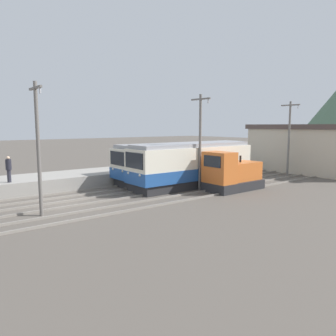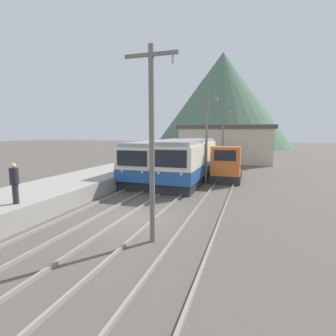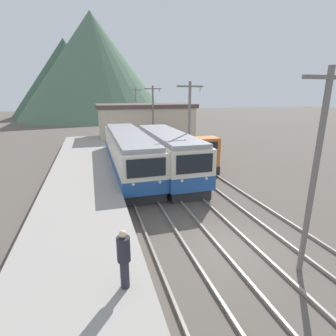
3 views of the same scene
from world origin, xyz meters
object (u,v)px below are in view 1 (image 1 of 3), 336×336
catenary_mast_near (38,144)px  commuter_train_center (193,166)px  catenary_mast_far (289,136)px  commuter_train_left (185,163)px  person_on_platform (9,168)px  catenary_mast_mid (200,139)px  shunting_locomotive (231,174)px

catenary_mast_near → commuter_train_center: bearing=96.9°
commuter_train_center → catenary_mast_far: (1.51, 11.26, 2.30)m
commuter_train_left → person_on_platform: (-2.20, -14.29, 0.40)m
commuter_train_left → catenary_mast_near: catenary_mast_near is taller
catenary_mast_near → catenary_mast_mid: bearing=90.0°
shunting_locomotive → catenary_mast_mid: catenary_mast_mid is taller
commuter_train_left → catenary_mast_near: 14.92m
person_on_platform → catenary_mast_near: bearing=1.7°
commuter_train_center → catenary_mast_far: bearing=82.4°
person_on_platform → catenary_mast_mid: bearing=61.7°
commuter_train_left → catenary_mast_mid: catenary_mast_mid is taller
catenary_mast_near → person_on_platform: catenary_mast_near is taller
commuter_train_center → person_on_platform: 13.63m
catenary_mast_mid → person_on_platform: catenary_mast_mid is taller
shunting_locomotive → catenary_mast_mid: bearing=-128.3°
catenary_mast_far → shunting_locomotive: bearing=-81.5°
catenary_mast_far → catenary_mast_mid: bearing=-90.0°
shunting_locomotive → catenary_mast_near: bearing=-96.2°
commuter_train_left → catenary_mast_mid: size_ratio=1.93×
shunting_locomotive → catenary_mast_far: (-1.49, 9.97, 2.73)m
catenary_mast_mid → catenary_mast_far: (0.00, 11.87, 0.00)m
commuter_train_left → person_on_platform: commuter_train_left is taller
commuter_train_left → person_on_platform: size_ratio=7.62×
person_on_platform → shunting_locomotive: bearing=60.2°
shunting_locomotive → catenary_mast_far: size_ratio=0.66×
commuter_train_center → catenary_mast_mid: (1.51, -0.61, 2.30)m
shunting_locomotive → person_on_platform: 16.10m
shunting_locomotive → catenary_mast_far: 10.45m
shunting_locomotive → catenary_mast_far: catenary_mast_far is taller
commuter_train_left → catenary_mast_far: bearing=65.9°
catenary_mast_mid → catenary_mast_far: 11.87m
catenary_mast_far → commuter_train_center: bearing=-97.6°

